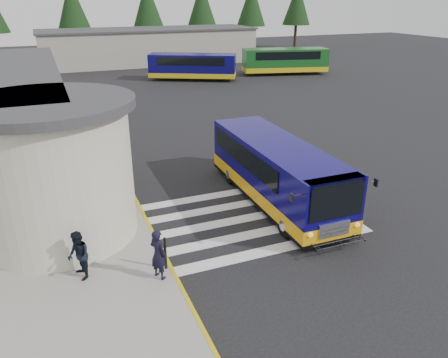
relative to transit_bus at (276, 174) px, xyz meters
name	(u,v)px	position (x,y,z in m)	size (l,w,h in m)	color
ground	(246,208)	(-1.41, -0.18, -1.21)	(140.00, 140.00, 0.00)	black
sidewalk	(7,203)	(-10.41, 3.82, -1.14)	(10.00, 34.00, 0.15)	gray
curb_strip	(128,185)	(-5.46, 3.82, -1.13)	(0.12, 34.00, 0.16)	gold
crosswalk	(243,219)	(-1.91, -0.98, -1.21)	(8.00, 5.35, 0.01)	silver
depot_building	(149,46)	(4.59, 41.82, 0.89)	(26.40, 8.40, 4.20)	gray
tree_line	(135,5)	(4.87, 49.82, 5.56)	(58.40, 4.40, 10.00)	black
transit_bus	(276,174)	(0.00, 0.00, 0.00)	(3.28, 9.03, 2.54)	#0C0753
pedestrian_a	(158,254)	(-5.91, -3.64, -0.26)	(0.58, 0.38, 1.60)	black
pedestrian_b	(79,256)	(-8.09, -2.79, -0.30)	(0.75, 0.58, 1.53)	black
bollard	(165,253)	(-5.61, -3.27, -0.52)	(0.09, 0.09, 1.08)	black
far_bus_a	(193,66)	(5.83, 28.25, 0.23)	(8.77, 6.08, 2.22)	#09064C
far_bus_b	(285,60)	(16.22, 27.84, 0.31)	(9.40, 4.63, 2.34)	#144B1A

